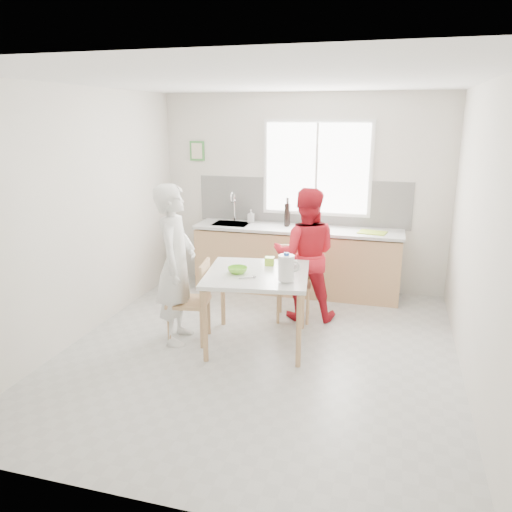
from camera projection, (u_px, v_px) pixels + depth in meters
The scene contains 21 objects.
ground at pixel (259, 351), 5.25m from camera, with size 4.50×4.50×0.00m, color #B7B7B2.
room_shell at pixel (260, 196), 4.80m from camera, with size 4.50×4.50×4.50m.
window at pixel (317, 168), 6.80m from camera, with size 1.50×0.06×1.30m.
backsplash at pixel (302, 202), 6.99m from camera, with size 3.00×0.02×0.65m, color white.
picture_frame at pixel (197, 151), 7.21m from camera, with size 0.22×0.03×0.28m.
kitchen_counter at pixel (296, 263), 6.94m from camera, with size 2.84×0.64×1.37m.
dining_table at pixel (257, 280), 5.23m from camera, with size 1.20×1.20×0.81m.
chair_left at pixel (195, 298), 5.38m from camera, with size 0.47×0.47×0.90m.
chair_far at pixel (294, 279), 6.04m from camera, with size 0.46×0.46×0.88m.
person_white at pixel (176, 265), 5.30m from camera, with size 0.63×0.41×1.73m, color white.
person_red at pixel (305, 254), 5.93m from camera, with size 0.77×0.60×1.59m, color red.
bowl_green at pixel (238, 270), 5.18m from camera, with size 0.21×0.21×0.06m, color #7CDA32.
bowl_white at pixel (288, 264), 5.40m from camera, with size 0.21×0.21×0.05m, color white.
milk_jug at pixel (287, 268), 4.86m from camera, with size 0.22×0.16×0.28m.
green_box at pixel (269, 261), 5.45m from camera, with size 0.10×0.10×0.09m, color #A4DA32.
spoon at pixel (247, 278), 5.01m from camera, with size 0.01×0.01×0.16m, color #A5A5AA.
cutting_board at pixel (372, 232), 6.49m from camera, with size 0.35×0.25×0.01m, color #9CBC2B.
wine_bottle_a at pixel (287, 215), 6.84m from camera, with size 0.07×0.07×0.32m, color black.
wine_bottle_b at pixel (288, 214), 6.93m from camera, with size 0.07×0.07×0.30m, color black.
jar_amber at pixel (307, 222), 6.79m from camera, with size 0.06×0.06×0.16m, color brown.
soap_bottle at pixel (251, 216), 7.11m from camera, with size 0.08×0.09×0.19m, color #999999.
Camera 1 is at (1.26, -4.61, 2.39)m, focal length 35.00 mm.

